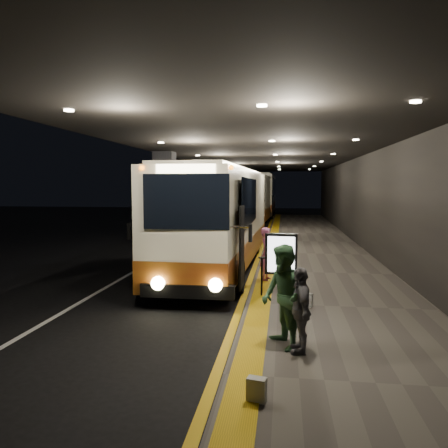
# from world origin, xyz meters

# --- Properties ---
(ground) EXTENTS (90.00, 90.00, 0.00)m
(ground) POSITION_xyz_m (0.00, 0.00, 0.00)
(ground) COLOR black
(lane_line_white) EXTENTS (0.12, 50.00, 0.01)m
(lane_line_white) POSITION_xyz_m (-1.80, 5.00, 0.01)
(lane_line_white) COLOR silver
(lane_line_white) RESTS_ON ground
(kerb_stripe_yellow) EXTENTS (0.18, 50.00, 0.01)m
(kerb_stripe_yellow) POSITION_xyz_m (2.35, 5.00, 0.01)
(kerb_stripe_yellow) COLOR gold
(kerb_stripe_yellow) RESTS_ON ground
(sidewalk) EXTENTS (4.50, 50.00, 0.15)m
(sidewalk) POSITION_xyz_m (4.75, 5.00, 0.07)
(sidewalk) COLOR #514C44
(sidewalk) RESTS_ON ground
(tactile_strip) EXTENTS (0.50, 50.00, 0.01)m
(tactile_strip) POSITION_xyz_m (2.85, 5.00, 0.16)
(tactile_strip) COLOR gold
(tactile_strip) RESTS_ON sidewalk
(terminal_wall) EXTENTS (0.10, 50.00, 6.00)m
(terminal_wall) POSITION_xyz_m (7.00, 5.00, 3.00)
(terminal_wall) COLOR black
(terminal_wall) RESTS_ON ground
(support_columns) EXTENTS (0.80, 24.80, 4.40)m
(support_columns) POSITION_xyz_m (-1.50, 4.00, 2.20)
(support_columns) COLOR black
(support_columns) RESTS_ON ground
(canopy) EXTENTS (9.00, 50.00, 0.40)m
(canopy) POSITION_xyz_m (2.50, 5.00, 4.60)
(canopy) COLOR black
(canopy) RESTS_ON support_columns
(coach_main) EXTENTS (2.69, 11.37, 3.52)m
(coach_main) POSITION_xyz_m (1.13, 1.88, 1.69)
(coach_main) COLOR #ECE5C6
(coach_main) RESTS_ON ground
(coach_second) EXTENTS (2.94, 11.96, 3.73)m
(coach_second) POSITION_xyz_m (0.83, 17.68, 1.79)
(coach_second) COLOR #ECE5C6
(coach_second) RESTS_ON ground
(coach_third) EXTENTS (2.70, 12.77, 4.01)m
(coach_third) POSITION_xyz_m (1.09, 29.59, 1.93)
(coach_third) COLOR #ECE5C6
(coach_third) RESTS_ON ground
(passenger_boarding) EXTENTS (0.49, 0.65, 1.61)m
(passenger_boarding) POSITION_xyz_m (2.90, -0.49, 0.95)
(passenger_boarding) COLOR #CC5F94
(passenger_boarding) RESTS_ON sidewalk
(passenger_waiting_green) EXTENTS (0.87, 1.04, 1.84)m
(passenger_waiting_green) POSITION_xyz_m (3.41, -6.01, 1.07)
(passenger_waiting_green) COLOR #39683E
(passenger_waiting_green) RESTS_ON sidewalk
(passenger_waiting_grey) EXTENTS (0.55, 0.92, 1.48)m
(passenger_waiting_grey) POSITION_xyz_m (3.70, -6.18, 0.89)
(passenger_waiting_grey) COLOR #57555B
(passenger_waiting_grey) RESTS_ON sidewalk
(bag_polka) EXTENTS (0.28, 0.18, 0.32)m
(bag_polka) POSITION_xyz_m (3.96, -3.29, 0.31)
(bag_polka) COLOR black
(bag_polka) RESTS_ON sidewalk
(bag_plain) EXTENTS (0.28, 0.20, 0.32)m
(bag_plain) POSITION_xyz_m (3.06, -8.01, 0.31)
(bag_plain) COLOR #B4B4A9
(bag_plain) RESTS_ON sidewalk
(info_sign) EXTENTS (0.80, 0.22, 1.68)m
(info_sign) POSITION_xyz_m (3.34, -2.80, 1.28)
(info_sign) COLOR black
(info_sign) RESTS_ON sidewalk
(stanchion_post) EXTENTS (0.05, 0.05, 1.01)m
(stanchion_post) POSITION_xyz_m (2.85, -2.42, 0.65)
(stanchion_post) COLOR black
(stanchion_post) RESTS_ON sidewalk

